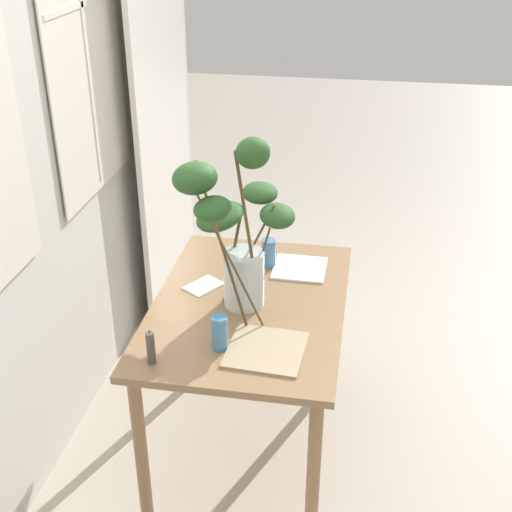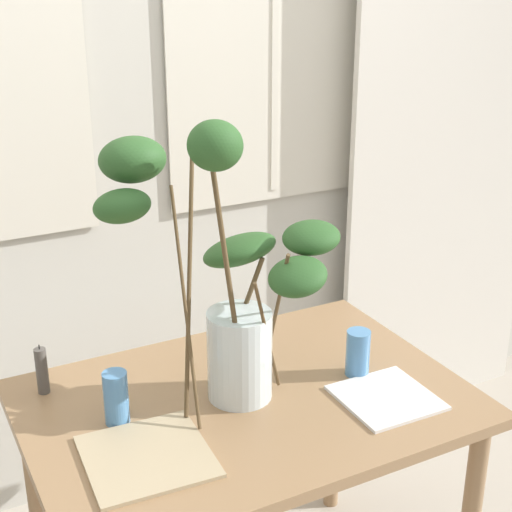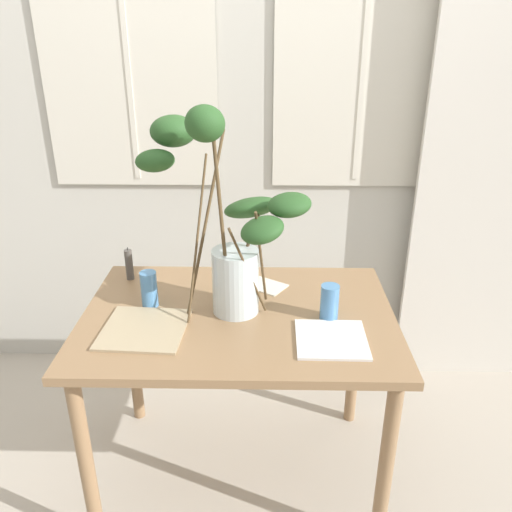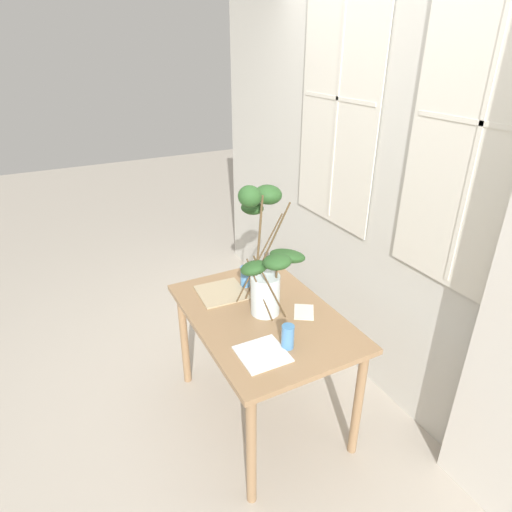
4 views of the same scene
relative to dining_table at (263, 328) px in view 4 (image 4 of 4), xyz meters
The scene contains 10 objects.
ground 0.66m from the dining_table, ahead, with size 14.00×14.00×0.00m, color #B7AD9E.
back_wall_with_windows 1.11m from the dining_table, 90.00° to the left, with size 4.38×0.14×2.65m.
dining_table is the anchor object (origin of this frame).
vase_with_branches 0.43m from the dining_table, 133.21° to the left, with size 0.61×0.46×0.75m.
drinking_glass_blue_left 0.37m from the dining_table, behind, with size 0.06×0.06×0.14m, color #4C84BC.
drinking_glass_blue_right 0.36m from the dining_table, ahead, with size 0.06×0.06×0.13m, color #4C84BC.
plate_square_left 0.35m from the dining_table, 159.05° to the right, with size 0.28×0.28×0.01m, color tan.
plate_square_right 0.37m from the dining_table, 28.62° to the right, with size 0.23×0.23×0.01m, color white.
napkin_folded 0.26m from the dining_table, 66.04° to the left, with size 0.16×0.11×0.00m, color silver.
pillar_candle 0.55m from the dining_table, 149.36° to the left, with size 0.03×0.03×0.14m.
Camera 4 is at (1.80, -0.98, 2.15)m, focal length 30.28 mm.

